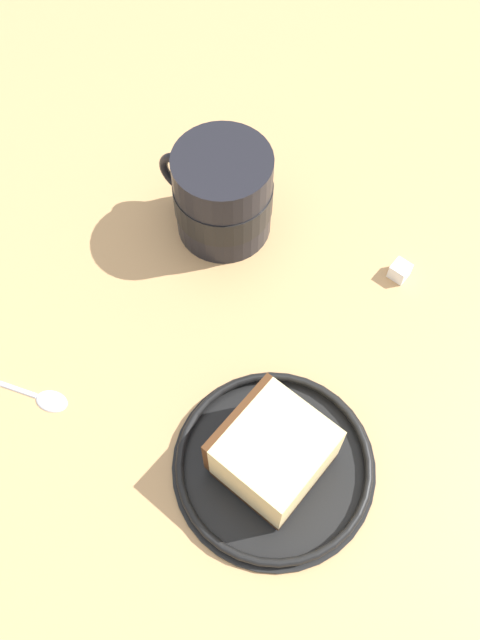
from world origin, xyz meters
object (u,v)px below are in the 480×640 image
cake_slice (273,452)px  sugar_cube (400,271)px  small_plate (274,465)px  tea_mug (222,194)px  teaspoon (32,394)px

cake_slice → sugar_cube: size_ratio=5.29×
small_plate → tea_mug: 26.20cm
cake_slice → sugar_cube: (23.08, -0.69, -2.87)cm
sugar_cube → teaspoon: bearing=142.8°
teaspoon → sugar_cube: 36.63cm
small_plate → tea_mug: tea_mug is taller
small_plate → cake_slice: bearing=82.7°
tea_mug → sugar_cube: tea_mug is taller
tea_mug → cake_slice: bearing=-137.6°
small_plate → teaspoon: 22.54cm
small_plate → sugar_cube: sugar_cube is taller
cake_slice → tea_mug: tea_mug is taller
teaspoon → small_plate: bearing=-74.4°
cake_slice → teaspoon: size_ratio=0.77×
cake_slice → tea_mug: bearing=42.4°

